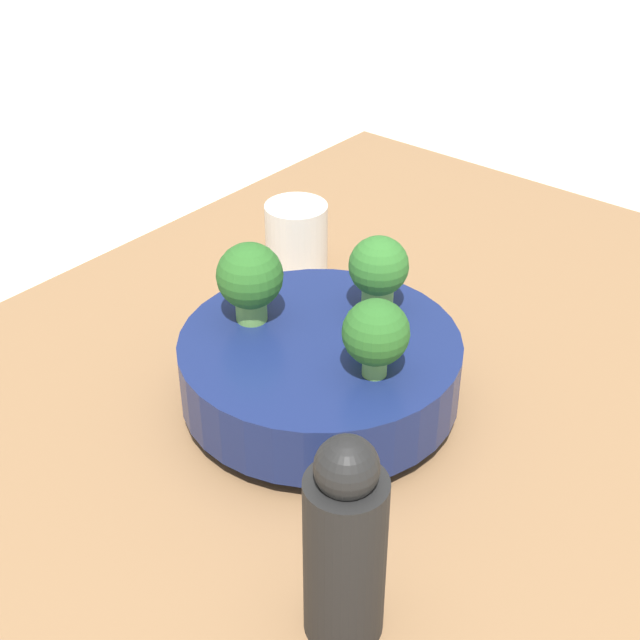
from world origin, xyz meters
name	(u,v)px	position (x,y,z in m)	size (l,w,h in m)	color
ground_plane	(352,451)	(0.00, 0.00, 0.00)	(6.00, 6.00, 0.00)	beige
table	(353,434)	(0.00, 0.00, 0.02)	(1.07, 0.79, 0.04)	olive
bowl	(320,368)	(0.01, -0.03, 0.08)	(0.24, 0.24, 0.07)	navy
broccoli_floret_left	(379,270)	(-0.06, -0.02, 0.15)	(0.05, 0.05, 0.07)	#6BA34C
broccoli_floret_back	(376,334)	(0.02, 0.03, 0.15)	(0.05, 0.05, 0.07)	#6BA34C
broccoli_floret_front	(250,278)	(0.02, -0.10, 0.15)	(0.06, 0.06, 0.07)	#6BA34C
cup	(297,238)	(-0.16, -0.20, 0.08)	(0.07, 0.07, 0.08)	silver
pepper_mill	(345,545)	(0.17, 0.13, 0.11)	(0.05, 0.05, 0.16)	black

